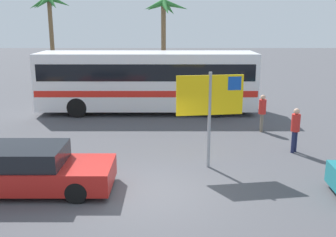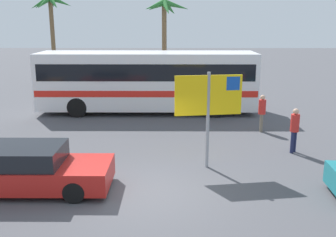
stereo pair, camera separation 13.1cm
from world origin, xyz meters
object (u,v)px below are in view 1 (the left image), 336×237
Objects in this scene: bus_front_coach at (146,79)px; car_red at (29,170)px; pedestrian_by_bus at (294,127)px; ferry_sign at (210,99)px; pedestrian_near_sign at (261,110)px.

car_red is (-2.85, -9.99, -1.15)m from bus_front_coach.
pedestrian_by_bus is (5.80, -6.63, -0.80)m from bus_front_coach.
ferry_sign is at bearing 19.20° from car_red.
pedestrian_near_sign is (8.09, 6.18, 0.33)m from car_red.
ferry_sign reaches higher than car_red.
bus_front_coach is 2.47× the size of car_red.
bus_front_coach reaches higher than pedestrian_by_bus.
ferry_sign is 1.91× the size of pedestrian_by_bus.
pedestrian_near_sign is at bearing 37.37° from car_red.
pedestrian_by_bus is (3.30, 1.49, -1.34)m from ferry_sign.
ferry_sign is 5.29m from pedestrian_near_sign.
bus_front_coach is at bearing 175.37° from pedestrian_by_bus.
pedestrian_by_bus is at bearing 15.97° from ferry_sign.
pedestrian_near_sign is 0.98× the size of pedestrian_by_bus.
pedestrian_near_sign is (2.74, 4.32, -1.36)m from ferry_sign.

